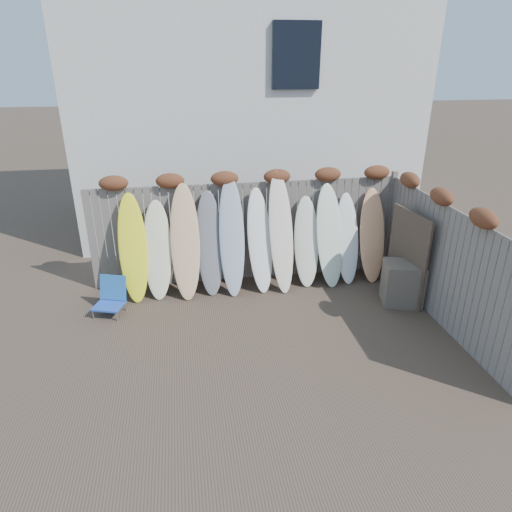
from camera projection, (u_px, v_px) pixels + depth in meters
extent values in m
plane|color=#493A2D|center=(269.00, 343.00, 7.25)|extent=(80.00, 80.00, 0.00)
cube|color=slate|center=(246.00, 232.00, 9.01)|extent=(6.00, 0.10, 2.00)
cube|color=slate|center=(389.00, 221.00, 9.45)|extent=(0.10, 0.10, 2.10)
ellipsoid|color=brown|center=(113.00, 183.00, 8.17)|extent=(0.52, 0.28, 0.28)
ellipsoid|color=brown|center=(170.00, 181.00, 8.32)|extent=(0.52, 0.28, 0.28)
ellipsoid|color=brown|center=(224.00, 179.00, 8.48)|extent=(0.52, 0.28, 0.28)
ellipsoid|color=brown|center=(277.00, 177.00, 8.63)|extent=(0.52, 0.28, 0.28)
ellipsoid|color=brown|center=(328.00, 174.00, 8.78)|extent=(0.52, 0.28, 0.28)
ellipsoid|color=brown|center=(377.00, 172.00, 8.93)|extent=(0.52, 0.28, 0.28)
cube|color=slate|center=(446.00, 268.00, 7.48)|extent=(0.10, 4.40, 2.00)
ellipsoid|color=brown|center=(484.00, 218.00, 6.40)|extent=(0.28, 0.56, 0.28)
ellipsoid|color=brown|center=(442.00, 196.00, 7.40)|extent=(0.28, 0.56, 0.28)
ellipsoid|color=brown|center=(410.00, 180.00, 8.39)|extent=(0.28, 0.56, 0.28)
cube|color=silver|center=(241.00, 106.00, 11.99)|extent=(8.00, 5.00, 6.00)
cube|color=black|center=(296.00, 56.00, 9.33)|extent=(1.00, 0.12, 1.30)
cube|color=blue|center=(109.00, 306.00, 7.99)|extent=(0.59, 0.55, 0.03)
cube|color=#2466B6|center=(113.00, 287.00, 8.10)|extent=(0.50, 0.29, 0.44)
cylinder|color=#A9A8B0|center=(93.00, 314.00, 7.89)|extent=(0.03, 0.03, 0.18)
cylinder|color=#B7B8BF|center=(103.00, 304.00, 8.22)|extent=(0.03, 0.03, 0.18)
cylinder|color=silver|center=(117.00, 316.00, 7.83)|extent=(0.03, 0.03, 0.18)
cylinder|color=silver|center=(126.00, 306.00, 8.15)|extent=(0.03, 0.03, 0.18)
cube|color=brown|center=(403.00, 283.00, 8.30)|extent=(0.79, 0.71, 0.79)
cube|color=brown|center=(407.00, 257.00, 8.29)|extent=(0.19, 1.12, 1.69)
ellipsoid|color=#FFFC20|center=(133.00, 248.00, 8.32)|extent=(0.54, 0.71, 1.95)
ellipsoid|color=#FAF7C7|center=(157.00, 250.00, 8.43)|extent=(0.58, 0.69, 1.79)
ellipsoid|color=#FF9975|center=(185.00, 242.00, 8.40)|extent=(0.57, 0.76, 2.09)
ellipsoid|color=slate|center=(210.00, 244.00, 8.56)|extent=(0.51, 0.69, 1.92)
ellipsoid|color=#A0AFC0|center=(232.00, 237.00, 8.52)|extent=(0.51, 0.79, 2.17)
ellipsoid|color=white|center=(260.00, 241.00, 8.66)|extent=(0.53, 0.74, 1.94)
ellipsoid|color=#F1E5CD|center=(281.00, 233.00, 8.63)|extent=(0.51, 0.82, 2.23)
ellipsoid|color=white|center=(306.00, 242.00, 8.90)|extent=(0.53, 0.65, 1.72)
ellipsoid|color=white|center=(330.00, 236.00, 8.88)|extent=(0.59, 0.73, 1.96)
ellipsoid|color=white|center=(347.00, 239.00, 9.02)|extent=(0.46, 0.63, 1.75)
ellipsoid|color=#F0A36F|center=(372.00, 236.00, 9.08)|extent=(0.56, 0.69, 1.82)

